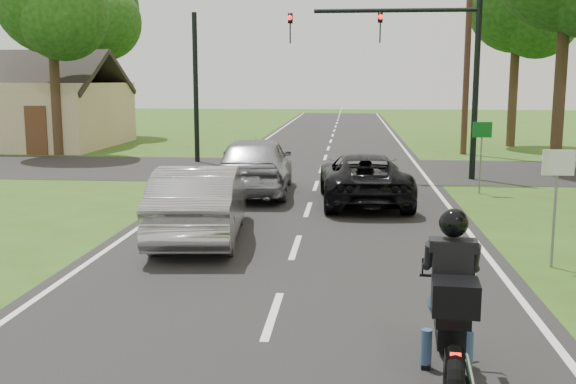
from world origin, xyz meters
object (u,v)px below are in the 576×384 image
object	(u,v)px
motorcycle_rider	(451,317)
silver_sedan	(200,202)
sign_white	(557,180)
traffic_signal	(420,55)
sign_green	(482,140)
utility_pole_far	(468,40)
dark_suv	(364,178)
silver_suv	(255,164)

from	to	relation	value
motorcycle_rider	silver_sedan	bearing A→B (deg)	127.51
motorcycle_rider	sign_white	xyz separation A→B (m)	(2.52, 4.97, 0.81)
silver_sedan	traffic_signal	size ratio (longest dim) A/B	0.74
sign_white	sign_green	bearing A→B (deg)	88.57
traffic_signal	utility_pole_far	distance (m)	8.55
dark_suv	silver_sedan	size ratio (longest dim) A/B	1.04
traffic_signal	silver_suv	bearing A→B (deg)	-144.32
motorcycle_rider	utility_pole_far	bearing A→B (deg)	85.13
dark_suv	traffic_signal	size ratio (longest dim) A/B	0.77
sign_white	sign_green	xyz separation A→B (m)	(0.20, 8.00, 0.00)
utility_pole_far	sign_white	xyz separation A→B (m)	(-1.50, -19.02, -3.49)
silver_suv	utility_pole_far	distance (m)	14.67
utility_pole_far	sign_white	size ratio (longest dim) A/B	4.71
utility_pole_far	sign_green	size ratio (longest dim) A/B	4.71
silver_sedan	sign_white	bearing A→B (deg)	161.00
motorcycle_rider	silver_suv	xyz separation A→B (m)	(-3.88, 12.37, 0.10)
silver_suv	traffic_signal	size ratio (longest dim) A/B	0.80
motorcycle_rider	sign_white	distance (m)	5.63
dark_suv	utility_pole_far	size ratio (longest dim) A/B	0.49
utility_pole_far	sign_green	distance (m)	11.63
dark_suv	utility_pole_far	world-z (taller)	utility_pole_far
silver_sedan	silver_suv	xyz separation A→B (m)	(0.36, 5.80, 0.09)
utility_pole_far	motorcycle_rider	bearing A→B (deg)	-99.51
dark_suv	utility_pole_far	distance (m)	14.39
dark_suv	motorcycle_rider	bearing A→B (deg)	89.72
motorcycle_rider	silver_suv	world-z (taller)	motorcycle_rider
motorcycle_rider	sign_green	world-z (taller)	sign_green
sign_green	dark_suv	bearing A→B (deg)	-152.03
motorcycle_rider	sign_green	size ratio (longest dim) A/B	1.09
motorcycle_rider	traffic_signal	distance (m)	16.38
motorcycle_rider	silver_suv	distance (m)	12.96
sign_green	traffic_signal	bearing A→B (deg)	117.38
dark_suv	sign_white	world-z (taller)	sign_white
silver_sedan	silver_suv	size ratio (longest dim) A/B	0.93
silver_sedan	utility_pole_far	xyz separation A→B (m)	(8.26, 17.43, 4.29)
motorcycle_rider	silver_sedan	xyz separation A→B (m)	(-4.24, 6.56, 0.01)
traffic_signal	utility_pole_far	world-z (taller)	utility_pole_far
silver_suv	sign_green	bearing A→B (deg)	-177.55
silver_sedan	sign_white	world-z (taller)	sign_white
sign_white	utility_pole_far	bearing A→B (deg)	85.49
dark_suv	sign_white	size ratio (longest dim) A/B	2.31
utility_pole_far	sign_green	xyz separation A→B (m)	(-1.30, -11.02, -3.49)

